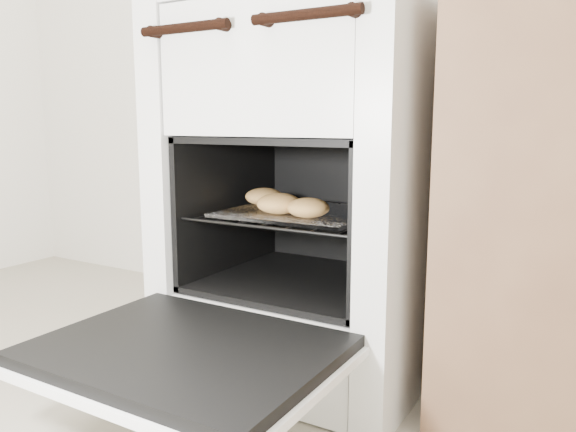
# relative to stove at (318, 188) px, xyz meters

# --- Properties ---
(stove) EXTENTS (0.62, 0.69, 0.95)m
(stove) POSITION_rel_stove_xyz_m (0.00, 0.00, 0.00)
(stove) COLOR silver
(stove) RESTS_ON ground
(oven_door) EXTENTS (0.56, 0.43, 0.04)m
(oven_door) POSITION_rel_stove_xyz_m (0.00, -0.52, -0.26)
(oven_door) COLOR black
(oven_door) RESTS_ON stove
(oven_rack) EXTENTS (0.45, 0.43, 0.01)m
(oven_rack) POSITION_rel_stove_xyz_m (0.00, -0.07, -0.06)
(oven_rack) COLOR black
(oven_rack) RESTS_ON stove
(foil_sheet) EXTENTS (0.35, 0.31, 0.01)m
(foil_sheet) POSITION_rel_stove_xyz_m (0.00, -0.09, -0.05)
(foil_sheet) COLOR white
(foil_sheet) RESTS_ON oven_rack
(baked_rolls) EXTENTS (0.30, 0.22, 0.05)m
(baked_rolls) POSITION_rel_stove_xyz_m (-0.03, -0.13, -0.02)
(baked_rolls) COLOR #B88149
(baked_rolls) RESTS_ON foil_sheet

